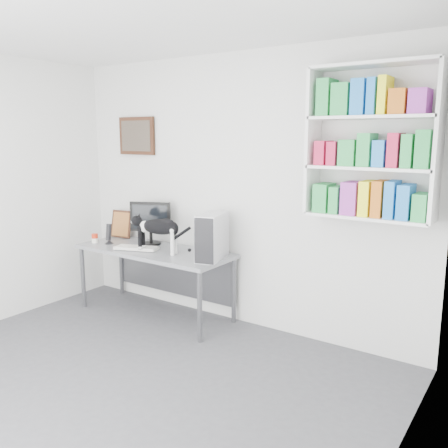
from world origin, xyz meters
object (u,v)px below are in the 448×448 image
object	(u,v)px
bookshelf	(371,143)
cat	(159,235)
soup_can	(95,238)
desk	(155,282)
keyboard	(137,248)
pc_tower	(212,236)
speaker	(109,233)
leaning_print	(121,224)
monitor	(151,223)

from	to	relation	value
bookshelf	cat	bearing A→B (deg)	-171.07
soup_can	cat	distance (m)	0.92
desk	soup_can	world-z (taller)	soup_can
keyboard	pc_tower	xyz separation A→B (m)	(0.88, 0.15, 0.21)
pc_tower	speaker	xyz separation A→B (m)	(-1.33, -0.12, -0.11)
leaning_print	keyboard	bearing A→B (deg)	-39.53
soup_can	monitor	bearing A→B (deg)	27.56
speaker	pc_tower	bearing A→B (deg)	-3.32
keyboard	soup_can	world-z (taller)	soup_can
speaker	soup_can	bearing A→B (deg)	-169.21
bookshelf	speaker	size ratio (longest dim) A/B	5.33
bookshelf	pc_tower	world-z (taller)	bookshelf
keyboard	cat	bearing A→B (deg)	-15.94
speaker	soup_can	distance (m)	0.19
soup_can	cat	bearing A→B (deg)	3.35
pc_tower	leaning_print	size ratio (longest dim) A/B	1.35
keyboard	leaning_print	size ratio (longest dim) A/B	1.37
pc_tower	speaker	distance (m)	1.34
keyboard	soup_can	distance (m)	0.61
desk	cat	size ratio (longest dim) A/B	2.90
monitor	leaning_print	world-z (taller)	monitor
bookshelf	cat	distance (m)	2.24
desk	pc_tower	xyz separation A→B (m)	(0.74, 0.03, 0.58)
keyboard	pc_tower	distance (m)	0.91
bookshelf	monitor	size ratio (longest dim) A/B	2.57
soup_can	leaning_print	bearing A→B (deg)	84.30
leaning_print	monitor	bearing A→B (deg)	-16.75
speaker	monitor	bearing A→B (deg)	21.95
pc_tower	leaning_print	bearing A→B (deg)	157.15
keyboard	leaning_print	xyz separation A→B (m)	(-0.58, 0.34, 0.15)
pc_tower	soup_can	bearing A→B (deg)	171.59
soup_can	cat	xyz separation A→B (m)	(0.91, 0.05, 0.13)
pc_tower	desk	bearing A→B (deg)	167.02
monitor	soup_can	world-z (taller)	monitor
keyboard	leaning_print	distance (m)	0.68
bookshelf	monitor	distance (m)	2.51
desk	monitor	xyz separation A→B (m)	(-0.18, 0.15, 0.60)
pc_tower	keyboard	bearing A→B (deg)	174.31
monitor	soup_can	distance (m)	0.67
bookshelf	keyboard	world-z (taller)	bookshelf
speaker	leaning_print	bearing A→B (deg)	103.40
speaker	cat	xyz separation A→B (m)	(0.75, -0.00, 0.07)
speaker	soup_can	xyz separation A→B (m)	(-0.16, -0.06, -0.06)
desk	leaning_print	world-z (taller)	leaning_print
pc_tower	cat	distance (m)	0.59
speaker	cat	world-z (taller)	cat
monitor	keyboard	world-z (taller)	monitor
leaning_print	cat	xyz separation A→B (m)	(0.87, -0.32, 0.02)
desk	keyboard	xyz separation A→B (m)	(-0.14, -0.12, 0.38)
speaker	leaning_print	distance (m)	0.34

